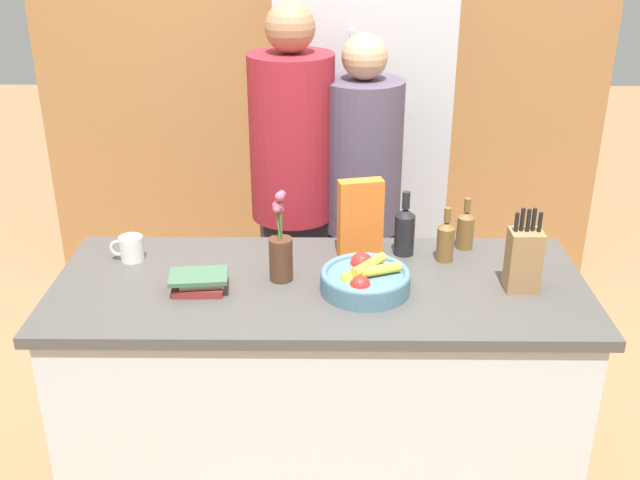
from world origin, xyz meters
TOP-DOWN VIEW (x-y plane):
  - ground_plane at (0.00, 0.00)m, footprint 14.00×14.00m
  - kitchen_island at (0.00, 0.00)m, footprint 1.88×0.77m
  - back_wall_wood at (0.00, 1.72)m, footprint 3.08×0.12m
  - refrigerator at (0.19, 1.36)m, footprint 0.83×0.62m
  - fruit_bowl at (0.15, -0.06)m, footprint 0.31×0.31m
  - knife_block at (0.70, -0.04)m, footprint 0.11×0.09m
  - flower_vase at (-0.14, 0.02)m, footprint 0.08×0.08m
  - cereal_box at (0.15, 0.23)m, footprint 0.17×0.09m
  - coffee_mug at (-0.71, 0.17)m, footprint 0.13×0.09m
  - book_stack at (-0.41, -0.06)m, footprint 0.21×0.16m
  - bottle_oil at (0.32, 0.24)m, footprint 0.08×0.08m
  - bottle_vinegar at (0.56, 0.29)m, footprint 0.07×0.07m
  - bottle_wine at (0.46, 0.18)m, footprint 0.07×0.07m
  - person_at_sink at (-0.13, 0.73)m, footprint 0.36×0.36m
  - person_in_blue at (0.18, 0.74)m, footprint 0.35×0.35m

SIDE VIEW (x-z plane):
  - ground_plane at x=0.00m, z-range 0.00..0.00m
  - kitchen_island at x=0.00m, z-range 0.00..0.90m
  - person_in_blue at x=0.18m, z-range 0.10..1.74m
  - book_stack at x=-0.41m, z-range 0.89..0.96m
  - fruit_bowl at x=0.15m, z-range 0.88..1.00m
  - coffee_mug at x=-0.71m, z-range 0.90..0.99m
  - refrigerator at x=0.19m, z-range 0.00..1.94m
  - bottle_vinegar at x=0.56m, z-range 0.87..1.08m
  - bottle_wine at x=0.46m, z-range 0.87..1.08m
  - person_at_sink at x=-0.13m, z-range 0.11..1.87m
  - bottle_oil at x=0.32m, z-range 0.87..1.12m
  - flower_vase at x=-0.14m, z-range 0.83..1.17m
  - knife_block at x=0.70m, z-range 0.86..1.16m
  - cereal_box at x=0.15m, z-range 0.89..1.19m
  - back_wall_wood at x=0.00m, z-range 0.00..2.60m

